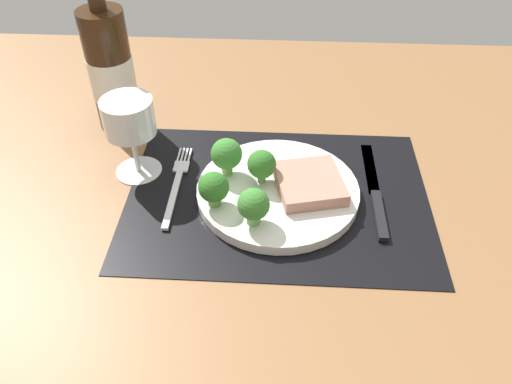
{
  "coord_description": "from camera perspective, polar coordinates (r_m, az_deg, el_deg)",
  "views": [
    {
      "loc": [
        0.48,
        -58.24,
        52.27
      ],
      "look_at": [
        -2.77,
        -1.26,
        1.9
      ],
      "focal_mm": 35.71,
      "sensor_mm": 36.0,
      "label": 1
    }
  ],
  "objects": [
    {
      "name": "steak",
      "position": [
        0.77,
        5.64,
        1.16
      ],
      "size": [
        11.5,
        11.95,
        2.05
      ],
      "primitive_type": "cube",
      "rotation": [
        0.0,
        0.0,
        0.23
      ],
      "color": "tan",
      "rests_on": "plate"
    },
    {
      "name": "ground_plane",
      "position": [
        0.79,
        2.05,
        -1.32
      ],
      "size": [
        140.0,
        110.0,
        3.0
      ],
      "primitive_type": "cube",
      "color": "brown"
    },
    {
      "name": "placemat",
      "position": [
        0.78,
        2.08,
        -0.43
      ],
      "size": [
        45.94,
        33.87,
        0.3
      ],
      "primitive_type": "cube",
      "color": "black",
      "rests_on": "ground_plane"
    },
    {
      "name": "fork",
      "position": [
        0.81,
        -9.21,
        0.89
      ],
      "size": [
        2.4,
        19.2,
        0.5
      ],
      "rotation": [
        0.0,
        0.0,
        -0.05
      ],
      "color": "silver",
      "rests_on": "placemat"
    },
    {
      "name": "wine_bottle",
      "position": [
        0.92,
        -16.23,
        12.98
      ],
      "size": [
        7.68,
        7.68,
        28.76
      ],
      "color": "#331E0F",
      "rests_on": "ground_plane"
    },
    {
      "name": "knife",
      "position": [
        0.8,
        12.92,
        -0.33
      ],
      "size": [
        1.8,
        23.0,
        0.8
      ],
      "rotation": [
        0.0,
        0.0,
        -0.01
      ],
      "color": "black",
      "rests_on": "placemat"
    },
    {
      "name": "wine_glass",
      "position": [
        0.8,
        -14.33,
        7.64
      ],
      "size": [
        7.86,
        7.86,
        13.24
      ],
      "color": "silver",
      "rests_on": "ground_plane"
    },
    {
      "name": "plate",
      "position": [
        0.78,
        2.1,
        0.1
      ],
      "size": [
        24.67,
        24.67,
        1.6
      ],
      "primitive_type": "cylinder",
      "color": "silver",
      "rests_on": "placemat"
    },
    {
      "name": "broccoli_center",
      "position": [
        0.69,
        -0.67,
        -1.47
      ],
      "size": [
        4.5,
        4.5,
        5.67
      ],
      "color": "#6B994C",
      "rests_on": "plate"
    },
    {
      "name": "broccoli_near_steak",
      "position": [
        0.77,
        -3.68,
        4.23
      ],
      "size": [
        4.79,
        4.79,
        6.18
      ],
      "color": "#6B994C",
      "rests_on": "plate"
    },
    {
      "name": "broccoli_near_fork",
      "position": [
        0.72,
        -5.15,
        0.48
      ],
      "size": [
        4.45,
        4.45,
        5.47
      ],
      "color": "#5B8942",
      "rests_on": "plate"
    },
    {
      "name": "broccoli_front_edge",
      "position": [
        0.76,
        0.28,
        3.11
      ],
      "size": [
        4.35,
        4.35,
        5.55
      ],
      "color": "#6B994C",
      "rests_on": "plate"
    }
  ]
}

